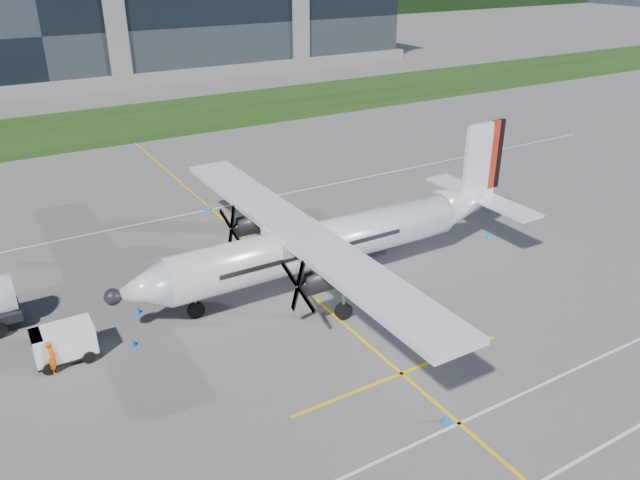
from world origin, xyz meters
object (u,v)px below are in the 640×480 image
(ground_crew_person, at_px, (52,355))
(safety_cone_tail, at_px, (489,234))
(safety_cone_stbdwing, at_px, (207,207))
(safety_cone_portwing, at_px, (446,418))
(safety_cone_nose_port, at_px, (132,342))
(turboprop_aircraft, at_px, (334,216))
(baggage_tug, at_px, (64,344))
(safety_cone_fwd, at_px, (96,346))
(safety_cone_nose_stbd, at_px, (137,309))

(ground_crew_person, xyz_separation_m, safety_cone_tail, (28.77, 0.66, -0.77))
(ground_crew_person, xyz_separation_m, safety_cone_stbdwing, (13.81, 15.56, -0.77))
(safety_cone_portwing, bearing_deg, safety_cone_nose_port, 128.38)
(turboprop_aircraft, distance_m, safety_cone_stbdwing, 15.06)
(turboprop_aircraft, height_order, safety_cone_portwing, turboprop_aircraft)
(turboprop_aircraft, xyz_separation_m, safety_cone_portwing, (-2.69, -13.36, -3.85))
(turboprop_aircraft, relative_size, safety_cone_stbdwing, 54.68)
(baggage_tug, distance_m, safety_cone_stbdwing, 19.74)
(turboprop_aircraft, height_order, safety_cone_fwd, turboprop_aircraft)
(turboprop_aircraft, xyz_separation_m, baggage_tug, (-15.64, -0.40, -3.19))
(safety_cone_nose_port, relative_size, safety_cone_stbdwing, 1.00)
(baggage_tug, bearing_deg, ground_crew_person, -130.39)
(safety_cone_nose_stbd, bearing_deg, safety_cone_nose_port, -110.43)
(safety_cone_tail, height_order, safety_cone_fwd, same)
(safety_cone_nose_stbd, bearing_deg, safety_cone_fwd, -139.10)
(safety_cone_stbdwing, bearing_deg, baggage_tug, -131.65)
(baggage_tug, height_order, safety_cone_tail, baggage_tug)
(safety_cone_tail, xyz_separation_m, safety_cone_fwd, (-26.66, 0.21, 0.00))
(safety_cone_nose_port, bearing_deg, safety_cone_stbdwing, 56.67)
(safety_cone_fwd, relative_size, safety_cone_portwing, 1.00)
(baggage_tug, xyz_separation_m, safety_cone_stbdwing, (13.11, 14.74, -0.66))
(safety_cone_nose_port, bearing_deg, baggage_tug, 170.73)
(ground_crew_person, xyz_separation_m, safety_cone_portwing, (13.65, -12.14, -0.77))
(safety_cone_fwd, bearing_deg, safety_cone_portwing, -48.43)
(baggage_tug, height_order, safety_cone_nose_port, baggage_tug)
(safety_cone_portwing, bearing_deg, safety_cone_fwd, 131.57)
(safety_cone_tail, bearing_deg, baggage_tug, 179.67)
(ground_crew_person, bearing_deg, safety_cone_portwing, -126.94)
(safety_cone_tail, distance_m, safety_cone_nose_port, 24.99)
(ground_crew_person, distance_m, safety_cone_nose_stbd, 5.93)
(baggage_tug, xyz_separation_m, safety_cone_nose_stbd, (4.19, 2.46, -0.66))
(ground_crew_person, distance_m, safety_cone_portwing, 18.28)
(turboprop_aircraft, height_order, baggage_tug, turboprop_aircraft)
(safety_cone_tail, distance_m, safety_cone_portwing, 19.81)
(ground_crew_person, bearing_deg, safety_cone_nose_port, -80.48)
(ground_crew_person, distance_m, safety_cone_tail, 28.79)
(turboprop_aircraft, bearing_deg, safety_cone_nose_stbd, 169.82)
(turboprop_aircraft, bearing_deg, safety_cone_tail, -2.59)
(ground_crew_person, bearing_deg, baggage_tug, -35.68)
(baggage_tug, xyz_separation_m, safety_cone_tail, (28.07, -0.16, -0.66))
(safety_cone_nose_port, xyz_separation_m, safety_cone_fwd, (-1.67, 0.56, 0.00))
(safety_cone_fwd, bearing_deg, safety_cone_nose_stbd, 40.90)
(turboprop_aircraft, xyz_separation_m, ground_crew_person, (-16.33, -1.22, -3.08))
(safety_cone_stbdwing, distance_m, safety_cone_fwd, 18.78)
(baggage_tug, relative_size, safety_cone_nose_port, 6.04)
(safety_cone_nose_port, xyz_separation_m, safety_cone_stbdwing, (10.02, 15.24, 0.00))
(safety_cone_portwing, bearing_deg, baggage_tug, 134.98)
(safety_cone_nose_stbd, bearing_deg, safety_cone_portwing, -60.39)
(safety_cone_fwd, distance_m, safety_cone_nose_stbd, 3.67)
(safety_cone_tail, xyz_separation_m, safety_cone_nose_stbd, (-23.88, 2.62, 0.00))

